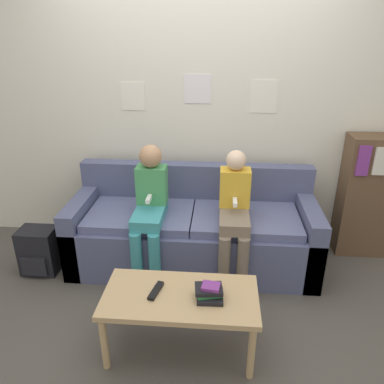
{
  "coord_description": "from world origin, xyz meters",
  "views": [
    {
      "loc": [
        0.22,
        -2.33,
        1.91
      ],
      "look_at": [
        0.0,
        0.36,
        0.73
      ],
      "focal_mm": 35.0,
      "sensor_mm": 36.0,
      "label": 1
    }
  ],
  "objects_px": {
    "person_left": "(150,205)",
    "tv_remote": "(156,291)",
    "person_right": "(234,212)",
    "backpack": "(39,251)",
    "couch": "(193,232)",
    "bookshelf": "(366,196)",
    "coffee_table": "(180,301)"
  },
  "relations": [
    {
      "from": "tv_remote",
      "to": "bookshelf",
      "type": "bearing_deg",
      "value": 50.98
    },
    {
      "from": "coffee_table",
      "to": "couch",
      "type": "bearing_deg",
      "value": 89.83
    },
    {
      "from": "coffee_table",
      "to": "bookshelf",
      "type": "xyz_separation_m",
      "value": [
        1.51,
        1.3,
        0.18
      ]
    },
    {
      "from": "couch",
      "to": "person_right",
      "type": "height_order",
      "value": "person_right"
    },
    {
      "from": "coffee_table",
      "to": "person_left",
      "type": "xyz_separation_m",
      "value": [
        -0.33,
        0.82,
        0.25
      ]
    },
    {
      "from": "couch",
      "to": "person_left",
      "type": "distance_m",
      "value": 0.5
    },
    {
      "from": "person_right",
      "to": "person_left",
      "type": "bearing_deg",
      "value": 179.31
    },
    {
      "from": "tv_remote",
      "to": "backpack",
      "type": "relative_size",
      "value": 0.44
    },
    {
      "from": "couch",
      "to": "coffee_table",
      "type": "xyz_separation_m",
      "value": [
        -0.0,
        -1.0,
        0.08
      ]
    },
    {
      "from": "coffee_table",
      "to": "tv_remote",
      "type": "height_order",
      "value": "tv_remote"
    },
    {
      "from": "person_left",
      "to": "person_right",
      "type": "bearing_deg",
      "value": -0.69
    },
    {
      "from": "person_left",
      "to": "bookshelf",
      "type": "bearing_deg",
      "value": 14.8
    },
    {
      "from": "person_left",
      "to": "tv_remote",
      "type": "relative_size",
      "value": 6.2
    },
    {
      "from": "person_left",
      "to": "person_right",
      "type": "height_order",
      "value": "person_left"
    },
    {
      "from": "couch",
      "to": "backpack",
      "type": "distance_m",
      "value": 1.31
    },
    {
      "from": "bookshelf",
      "to": "backpack",
      "type": "bearing_deg",
      "value": -168.57
    },
    {
      "from": "person_left",
      "to": "person_right",
      "type": "xyz_separation_m",
      "value": [
        0.67,
        -0.01,
        -0.03
      ]
    },
    {
      "from": "tv_remote",
      "to": "backpack",
      "type": "height_order",
      "value": "tv_remote"
    },
    {
      "from": "couch",
      "to": "coffee_table",
      "type": "bearing_deg",
      "value": -90.17
    },
    {
      "from": "couch",
      "to": "bookshelf",
      "type": "relative_size",
      "value": 1.88
    },
    {
      "from": "backpack",
      "to": "tv_remote",
      "type": "bearing_deg",
      "value": -32.88
    },
    {
      "from": "couch",
      "to": "coffee_table",
      "type": "relative_size",
      "value": 2.17
    },
    {
      "from": "couch",
      "to": "bookshelf",
      "type": "height_order",
      "value": "bookshelf"
    },
    {
      "from": "coffee_table",
      "to": "backpack",
      "type": "height_order",
      "value": "coffee_table"
    },
    {
      "from": "person_left",
      "to": "tv_remote",
      "type": "xyz_separation_m",
      "value": [
        0.18,
        -0.8,
        -0.19
      ]
    },
    {
      "from": "couch",
      "to": "person_left",
      "type": "xyz_separation_m",
      "value": [
        -0.33,
        -0.19,
        0.33
      ]
    },
    {
      "from": "bookshelf",
      "to": "backpack",
      "type": "xyz_separation_m",
      "value": [
        -2.79,
        -0.56,
        -0.36
      ]
    },
    {
      "from": "tv_remote",
      "to": "bookshelf",
      "type": "height_order",
      "value": "bookshelf"
    },
    {
      "from": "backpack",
      "to": "couch",
      "type": "bearing_deg",
      "value": 11.6
    },
    {
      "from": "couch",
      "to": "person_right",
      "type": "distance_m",
      "value": 0.49
    },
    {
      "from": "tv_remote",
      "to": "couch",
      "type": "bearing_deg",
      "value": 94.35
    },
    {
      "from": "bookshelf",
      "to": "person_left",
      "type": "bearing_deg",
      "value": -165.2
    }
  ]
}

